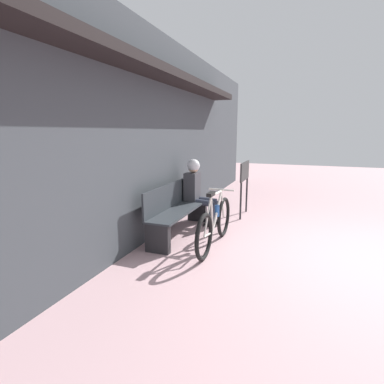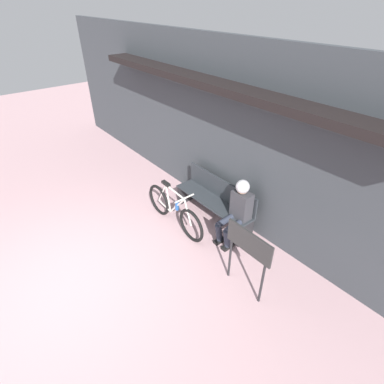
{
  "view_description": "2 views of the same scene",
  "coord_description": "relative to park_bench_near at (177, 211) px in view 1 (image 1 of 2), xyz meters",
  "views": [
    {
      "loc": [
        -4.16,
        0.76,
        1.67
      ],
      "look_at": [
        -0.1,
        2.3,
        0.8
      ],
      "focal_mm": 28.0,
      "sensor_mm": 36.0,
      "label": 1
    },
    {
      "loc": [
        3.53,
        -0.6,
        3.69
      ],
      "look_at": [
        0.17,
        2.14,
        0.82
      ],
      "focal_mm": 28.0,
      "sensor_mm": 36.0,
      "label": 2
    }
  ],
  "objects": [
    {
      "name": "ground_plane",
      "position": [
        -0.2,
        -2.67,
        -0.4
      ],
      "size": [
        24.0,
        24.0,
        0.0
      ],
      "primitive_type": "plane",
      "color": "#C69EA3"
    },
    {
      "name": "bicycle",
      "position": [
        -0.31,
        -0.74,
        -0.05
      ],
      "size": [
        1.64,
        0.4,
        0.86
      ],
      "color": "black",
      "rests_on": "ground_plane"
    },
    {
      "name": "signboard",
      "position": [
        1.51,
        -0.81,
        0.41
      ],
      "size": [
        0.76,
        0.04,
        1.09
      ],
      "color": "#232326",
      "rests_on": "ground_plane"
    },
    {
      "name": "park_bench_near",
      "position": [
        0.0,
        0.0,
        0.0
      ],
      "size": [
        1.74,
        0.42,
        0.84
      ],
      "color": "#2D3338",
      "rests_on": "ground_plane"
    },
    {
      "name": "person_seated",
      "position": [
        0.66,
        -0.11,
        0.29
      ],
      "size": [
        0.34,
        0.6,
        1.19
      ],
      "color": "#2D3342",
      "rests_on": "ground_plane"
    },
    {
      "name": "storefront_wall",
      "position": [
        -0.2,
        0.35,
        1.27
      ],
      "size": [
        12.0,
        0.56,
        3.2
      ],
      "color": "#3D4247",
      "rests_on": "ground_plane"
    }
  ]
}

